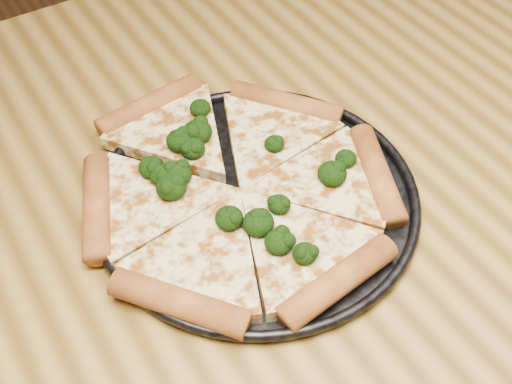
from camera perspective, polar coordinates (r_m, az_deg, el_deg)
dining_table at (r=0.76m, az=-2.41°, el=-5.83°), size 1.20×0.90×0.75m
pizza_pan at (r=0.69m, az=0.00°, el=-0.47°), size 0.33×0.33×0.02m
pizza at (r=0.68m, az=-1.58°, el=0.35°), size 0.34×0.35×0.03m
broccoli_florets at (r=0.68m, az=-2.65°, el=1.36°), size 0.20×0.25×0.02m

